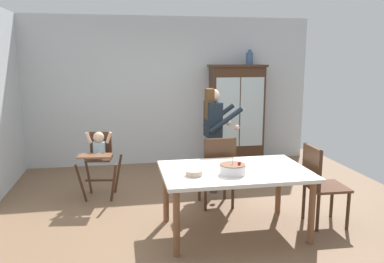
# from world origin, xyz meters

# --- Properties ---
(ground_plane) EXTENTS (6.24, 6.24, 0.00)m
(ground_plane) POSITION_xyz_m (0.00, 0.00, 0.00)
(ground_plane) COLOR brown
(wall_back) EXTENTS (5.32, 0.06, 2.70)m
(wall_back) POSITION_xyz_m (0.00, 2.63, 1.35)
(wall_back) COLOR silver
(wall_back) RESTS_ON ground_plane
(china_cabinet) EXTENTS (1.03, 0.48, 1.84)m
(china_cabinet) POSITION_xyz_m (1.22, 2.37, 0.93)
(china_cabinet) COLOR #422819
(china_cabinet) RESTS_ON ground_plane
(ceramic_vase) EXTENTS (0.13, 0.13, 0.27)m
(ceramic_vase) POSITION_xyz_m (1.45, 2.37, 1.96)
(ceramic_vase) COLOR #3D567F
(ceramic_vase) RESTS_ON china_cabinet
(high_chair_with_toddler) EXTENTS (0.65, 0.74, 0.95)m
(high_chair_with_toddler) POSITION_xyz_m (-1.23, 0.91, 0.65)
(high_chair_with_toddler) COLOR #422819
(high_chair_with_toddler) RESTS_ON ground_plane
(adult_person) EXTENTS (0.50, 0.48, 1.53)m
(adult_person) POSITION_xyz_m (0.41, 0.88, 0.97)
(adult_person) COLOR #47474C
(adult_person) RESTS_ON ground_plane
(dining_table) EXTENTS (1.63, 1.05, 0.74)m
(dining_table) POSITION_xyz_m (0.32, -0.52, 0.66)
(dining_table) COLOR silver
(dining_table) RESTS_ON ground_plane
(birthday_cake) EXTENTS (0.28, 0.28, 0.19)m
(birthday_cake) POSITION_xyz_m (0.25, -0.67, 0.79)
(birthday_cake) COLOR white
(birthday_cake) RESTS_ON dining_table
(serving_bowl) EXTENTS (0.18, 0.18, 0.05)m
(serving_bowl) POSITION_xyz_m (-0.17, -0.65, 0.77)
(serving_bowl) COLOR #C6AD93
(serving_bowl) RESTS_ON dining_table
(dining_chair_far_side) EXTENTS (0.45, 0.45, 0.96)m
(dining_chair_far_side) POSITION_xyz_m (0.32, 0.22, 0.56)
(dining_chair_far_side) COLOR #422819
(dining_chair_far_side) RESTS_ON ground_plane
(dining_chair_right_end) EXTENTS (0.45, 0.45, 0.96)m
(dining_chair_right_end) POSITION_xyz_m (1.35, -0.51, 0.56)
(dining_chair_right_end) COLOR #422819
(dining_chair_right_end) RESTS_ON ground_plane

